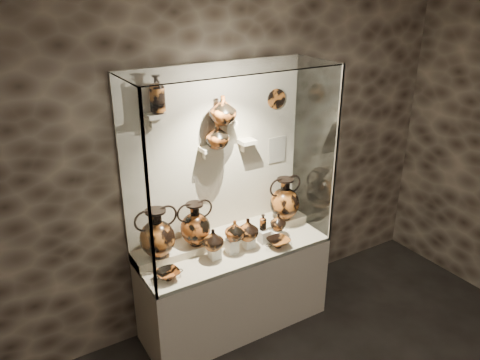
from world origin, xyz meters
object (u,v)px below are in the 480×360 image
at_px(amphora_right, 285,199).
at_px(lekythos_small, 263,221).
at_px(jug_a, 213,239).
at_px(jug_e, 278,222).
at_px(jug_b, 235,230).
at_px(jug_c, 248,229).
at_px(ovoid_vase_a, 217,135).
at_px(amphora_mid, 195,224).
at_px(lekythos_tall, 157,92).
at_px(kylix_right, 278,242).
at_px(kylix_left, 168,274).
at_px(ovoid_vase_b, 223,110).
at_px(amphora_left, 157,233).

height_order(amphora_right, lekythos_small, amphora_right).
xyz_separation_m(jug_a, jug_e, (0.68, 0.03, -0.04)).
height_order(jug_a, jug_b, jug_b).
distance_m(jug_c, ovoid_vase_a, 0.85).
relative_size(jug_b, lekythos_small, 1.05).
relative_size(amphora_mid, lekythos_tall, 1.21).
bearing_deg(jug_e, jug_b, -166.17).
distance_m(amphora_right, jug_e, 0.27).
height_order(amphora_mid, kylix_right, amphora_mid).
xyz_separation_m(lekythos_small, lekythos_tall, (-0.81, 0.26, 1.19)).
relative_size(jug_b, kylix_left, 0.76).
bearing_deg(ovoid_vase_b, jug_e, -16.90).
bearing_deg(amphora_right, jug_a, -149.81).
height_order(jug_e, lekythos_tall, lekythos_tall).
relative_size(jug_b, lekythos_tall, 0.55).
distance_m(jug_e, kylix_left, 1.13).
xyz_separation_m(jug_b, lekythos_small, (0.31, 0.03, -0.01)).
bearing_deg(lekythos_small, ovoid_vase_a, 121.56).
bearing_deg(ovoid_vase_b, kylix_left, -146.41).
xyz_separation_m(lekythos_small, ovoid_vase_a, (-0.32, 0.22, 0.79)).
distance_m(jug_a, kylix_left, 0.47).
xyz_separation_m(amphora_right, ovoid_vase_a, (-0.67, 0.07, 0.71)).
height_order(jug_a, jug_c, jug_c).
xyz_separation_m(amphora_mid, ovoid_vase_a, (0.26, 0.06, 0.73)).
bearing_deg(jug_a, ovoid_vase_a, 74.61).
xyz_separation_m(amphora_left, kylix_right, (0.99, -0.30, -0.23)).
bearing_deg(lekythos_small, kylix_left, 162.57).
bearing_deg(kylix_right, amphora_right, 56.89).
height_order(jug_c, ovoid_vase_a, ovoid_vase_a).
bearing_deg(jug_c, jug_e, -5.20).
bearing_deg(lekythos_tall, jug_a, -61.08).
bearing_deg(kylix_right, ovoid_vase_b, 142.51).
distance_m(amphora_right, kylix_right, 0.48).
distance_m(amphora_mid, lekythos_tall, 1.16).
xyz_separation_m(amphora_right, jug_a, (-0.87, -0.19, -0.09)).
bearing_deg(lekythos_small, lekythos_tall, 138.69).
xyz_separation_m(jug_e, ovoid_vase_a, (-0.49, 0.22, 0.84)).
bearing_deg(kylix_left, lekythos_tall, 64.19).
relative_size(jug_e, kylix_left, 0.64).
xyz_separation_m(jug_c, lekythos_small, (0.17, 0.02, 0.02)).
bearing_deg(amphora_mid, ovoid_vase_a, 25.92).
distance_m(amphora_mid, jug_c, 0.46).
bearing_deg(ovoid_vase_a, jug_a, -128.36).
height_order(jug_c, lekythos_small, lekythos_small).
xyz_separation_m(amphora_right, jug_b, (-0.66, -0.19, -0.06)).
bearing_deg(kylix_right, jug_b, 171.84).
bearing_deg(kylix_right, lekythos_tall, 164.39).
relative_size(amphora_left, jug_a, 2.33).
xyz_separation_m(jug_c, kylix_right, (0.24, -0.13, -0.14)).
relative_size(amphora_mid, ovoid_vase_a, 1.87).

